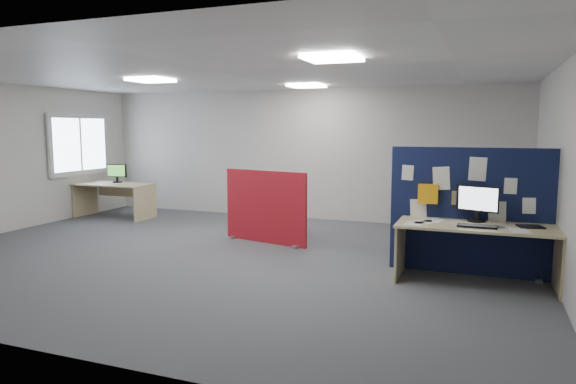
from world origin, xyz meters
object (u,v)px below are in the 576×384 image
(red_divider, at_px, (265,208))
(main_desk, at_px, (476,238))
(office_chair, at_px, (285,204))
(navy_divider, at_px, (468,211))
(monitor_main, at_px, (477,202))
(monitor_second, at_px, (117,172))
(second_desk, at_px, (115,191))

(red_divider, bearing_deg, main_desk, -5.66)
(red_divider, distance_m, office_chair, 0.67)
(navy_divider, relative_size, monitor_main, 3.96)
(monitor_second, bearing_deg, red_divider, -28.73)
(navy_divider, xyz_separation_m, office_chair, (-3.08, 1.43, -0.27))
(main_desk, relative_size, monitor_second, 4.32)
(navy_divider, relative_size, monitor_second, 4.61)
(navy_divider, distance_m, main_desk, 0.46)
(monitor_main, xyz_separation_m, red_divider, (-3.29, 0.94, -0.39))
(red_divider, height_order, second_desk, red_divider)
(second_desk, distance_m, office_chair, 4.08)
(navy_divider, bearing_deg, monitor_main, -57.20)
(main_desk, bearing_deg, office_chair, 150.89)
(monitor_main, distance_m, office_chair, 3.60)
(navy_divider, height_order, main_desk, navy_divider)
(navy_divider, height_order, monitor_main, navy_divider)
(red_divider, height_order, monitor_second, red_divider)
(main_desk, xyz_separation_m, monitor_second, (-7.32, 2.38, 0.38))
(red_divider, xyz_separation_m, office_chair, (0.10, 0.66, -0.04))
(red_divider, distance_m, monitor_second, 4.23)
(monitor_main, height_order, second_desk, monitor_main)
(navy_divider, distance_m, monitor_second, 7.48)
(monitor_second, bearing_deg, second_desk, -79.12)
(main_desk, height_order, monitor_second, monitor_second)
(monitor_main, bearing_deg, red_divider, -177.12)
(main_desk, height_order, monitor_main, monitor_main)
(main_desk, height_order, red_divider, red_divider)
(navy_divider, bearing_deg, red_divider, 166.44)
(navy_divider, bearing_deg, main_desk, -71.77)
(navy_divider, distance_m, red_divider, 3.28)
(navy_divider, xyz_separation_m, second_desk, (-7.14, 1.88, -0.27))
(second_desk, height_order, monitor_second, monitor_second)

